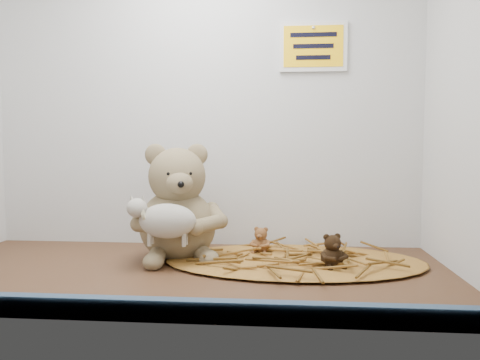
# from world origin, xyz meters

# --- Properties ---
(alcove_shell) EXTENTS (1.20, 0.60, 0.90)m
(alcove_shell) POSITION_xyz_m (0.00, 0.09, 0.45)
(alcove_shell) COLOR #402516
(alcove_shell) RESTS_ON ground
(front_rail) EXTENTS (1.19, 0.02, 0.04)m
(front_rail) POSITION_xyz_m (0.00, -0.29, 0.02)
(front_rail) COLOR #354C67
(front_rail) RESTS_ON shelf_floor
(straw_bed) EXTENTS (0.63, 0.36, 0.01)m
(straw_bed) POSITION_xyz_m (0.25, 0.10, 0.01)
(straw_bed) COLOR brown
(straw_bed) RESTS_ON shelf_floor
(main_teddy) EXTENTS (0.29, 0.30, 0.29)m
(main_teddy) POSITION_xyz_m (-0.04, 0.13, 0.14)
(main_teddy) COLOR #92815A
(main_teddy) RESTS_ON shelf_floor
(toy_lamb) EXTENTS (0.17, 0.11, 0.11)m
(toy_lamb) POSITION_xyz_m (-0.04, 0.03, 0.11)
(toy_lamb) COLOR #BBB6A8
(toy_lamb) RESTS_ON main_teddy
(mini_teddy_tan) EXTENTS (0.06, 0.07, 0.07)m
(mini_teddy_tan) POSITION_xyz_m (0.17, 0.17, 0.05)
(mini_teddy_tan) COLOR brown
(mini_teddy_tan) RESTS_ON straw_bed
(mini_teddy_brown) EXTENTS (0.08, 0.08, 0.08)m
(mini_teddy_brown) POSITION_xyz_m (0.33, 0.04, 0.05)
(mini_teddy_brown) COLOR black
(mini_teddy_brown) RESTS_ON straw_bed
(wall_sign) EXTENTS (0.16, 0.01, 0.11)m
(wall_sign) POSITION_xyz_m (0.30, 0.29, 0.55)
(wall_sign) COLOR yellow
(wall_sign) RESTS_ON back_wall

